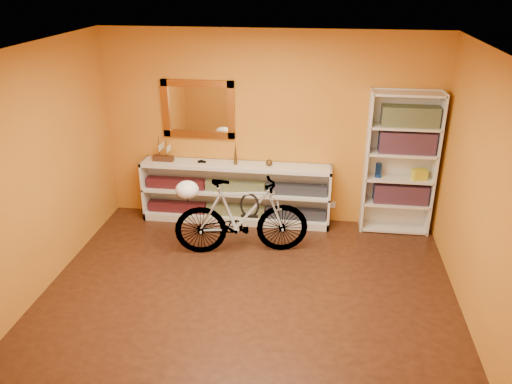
# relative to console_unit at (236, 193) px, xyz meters

# --- Properties ---
(floor) EXTENTS (4.50, 4.00, 0.01)m
(floor) POSITION_rel_console_unit_xyz_m (0.44, -1.81, -0.43)
(floor) COLOR black
(floor) RESTS_ON ground
(ceiling) EXTENTS (4.50, 4.00, 0.01)m
(ceiling) POSITION_rel_console_unit_xyz_m (0.44, -1.81, 2.18)
(ceiling) COLOR silver
(ceiling) RESTS_ON ground
(back_wall) EXTENTS (4.50, 0.01, 2.60)m
(back_wall) POSITION_rel_console_unit_xyz_m (0.44, 0.19, 0.88)
(back_wall) COLOR #C7731D
(back_wall) RESTS_ON ground
(left_wall) EXTENTS (0.01, 4.00, 2.60)m
(left_wall) POSITION_rel_console_unit_xyz_m (-1.82, -1.81, 0.88)
(left_wall) COLOR #C7731D
(left_wall) RESTS_ON ground
(right_wall) EXTENTS (0.01, 4.00, 2.60)m
(right_wall) POSITION_rel_console_unit_xyz_m (2.69, -1.81, 0.88)
(right_wall) COLOR #C7731D
(right_wall) RESTS_ON ground
(gilt_mirror) EXTENTS (0.98, 0.06, 0.78)m
(gilt_mirror) POSITION_rel_console_unit_xyz_m (-0.51, 0.15, 1.12)
(gilt_mirror) COLOR #96561B
(gilt_mirror) RESTS_ON back_wall
(wall_socket) EXTENTS (0.09, 0.02, 0.09)m
(wall_socket) POSITION_rel_console_unit_xyz_m (1.34, 0.17, -0.17)
(wall_socket) COLOR silver
(wall_socket) RESTS_ON back_wall
(console_unit) EXTENTS (2.60, 0.35, 0.85)m
(console_unit) POSITION_rel_console_unit_xyz_m (0.00, 0.00, 0.00)
(console_unit) COLOR silver
(console_unit) RESTS_ON floor
(cd_row_lower) EXTENTS (2.50, 0.13, 0.14)m
(cd_row_lower) POSITION_rel_console_unit_xyz_m (0.00, -0.02, -0.26)
(cd_row_lower) COLOR black
(cd_row_lower) RESTS_ON console_unit
(cd_row_upper) EXTENTS (2.50, 0.13, 0.14)m
(cd_row_upper) POSITION_rel_console_unit_xyz_m (0.00, -0.02, 0.11)
(cd_row_upper) COLOR navy
(cd_row_upper) RESTS_ON console_unit
(model_ship) EXTENTS (0.29, 0.12, 0.34)m
(model_ship) POSITION_rel_console_unit_xyz_m (-1.00, 0.00, 0.59)
(model_ship) COLOR #391E10
(model_ship) RESTS_ON console_unit
(toy_car) EXTENTS (0.00, 0.00, 0.00)m
(toy_car) POSITION_rel_console_unit_xyz_m (-0.46, 0.00, 0.43)
(toy_car) COLOR black
(toy_car) RESTS_ON console_unit
(bronze_ornament) EXTENTS (0.05, 0.05, 0.32)m
(bronze_ornament) POSITION_rel_console_unit_xyz_m (0.01, 0.00, 0.58)
(bronze_ornament) COLOR #4F3A1B
(bronze_ornament) RESTS_ON console_unit
(decorative_orb) EXTENTS (0.09, 0.09, 0.09)m
(decorative_orb) POSITION_rel_console_unit_xyz_m (0.46, 0.00, 0.47)
(decorative_orb) COLOR #4F3A1B
(decorative_orb) RESTS_ON console_unit
(bookcase) EXTENTS (0.90, 0.30, 1.90)m
(bookcase) POSITION_rel_console_unit_xyz_m (2.17, 0.03, 0.52)
(bookcase) COLOR silver
(bookcase) RESTS_ON floor
(book_row_a) EXTENTS (0.70, 0.22, 0.26)m
(book_row_a) POSITION_rel_console_unit_xyz_m (2.22, 0.03, 0.12)
(book_row_a) COLOR maroon
(book_row_a) RESTS_ON bookcase
(book_row_b) EXTENTS (0.70, 0.22, 0.28)m
(book_row_b) POSITION_rel_console_unit_xyz_m (2.22, 0.03, 0.83)
(book_row_b) COLOR maroon
(book_row_b) RESTS_ON bookcase
(book_row_c) EXTENTS (0.70, 0.22, 0.25)m
(book_row_c) POSITION_rel_console_unit_xyz_m (2.22, 0.03, 1.16)
(book_row_c) COLOR #1B4C5E
(book_row_c) RESTS_ON bookcase
(travel_mug) EXTENTS (0.08, 0.08, 0.19)m
(travel_mug) POSITION_rel_console_unit_xyz_m (1.90, 0.01, 0.43)
(travel_mug) COLOR navy
(travel_mug) RESTS_ON bookcase
(red_tin) EXTENTS (0.20, 0.20, 0.20)m
(red_tin) POSITION_rel_console_unit_xyz_m (1.97, 0.06, 1.14)
(red_tin) COLOR maroon
(red_tin) RESTS_ON bookcase
(yellow_bag) EXTENTS (0.20, 0.16, 0.14)m
(yellow_bag) POSITION_rel_console_unit_xyz_m (2.42, -0.01, 0.41)
(yellow_bag) COLOR gold
(yellow_bag) RESTS_ON bookcase
(bicycle) EXTENTS (0.75, 1.73, 0.99)m
(bicycle) POSITION_rel_console_unit_xyz_m (0.22, -0.85, 0.07)
(bicycle) COLOR silver
(bicycle) RESTS_ON floor
(helmet) EXTENTS (0.28, 0.27, 0.21)m
(helmet) POSITION_rel_console_unit_xyz_m (-0.41, -0.97, 0.44)
(helmet) COLOR white
(helmet) RESTS_ON bicycle
(u_lock) EXTENTS (0.24, 0.03, 0.24)m
(u_lock) POSITION_rel_console_unit_xyz_m (0.32, -0.83, 0.22)
(u_lock) COLOR black
(u_lock) RESTS_ON bicycle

